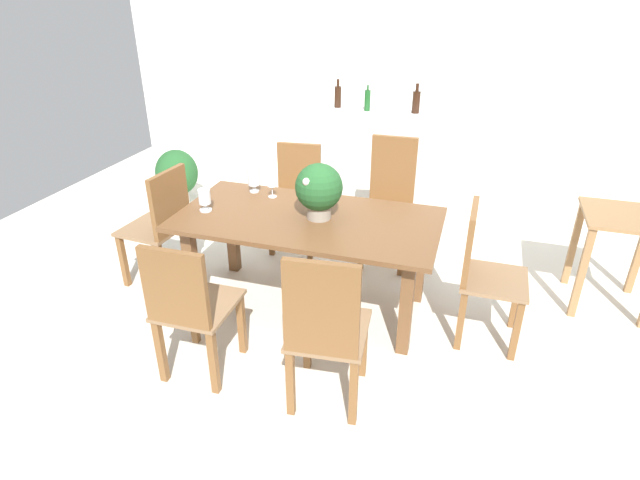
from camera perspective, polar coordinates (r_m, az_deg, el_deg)
ground_plane at (r=4.17m, az=-0.30°, el=-5.53°), size 7.04×7.04×0.00m
back_wall at (r=6.11m, az=7.55°, el=17.95°), size 6.40×0.10×2.60m
dining_table at (r=3.68m, az=-1.35°, el=1.04°), size 1.84×0.94×0.74m
chair_far_left at (r=4.66m, az=-2.55°, el=5.35°), size 0.46×0.45×0.94m
chair_near_right at (r=2.83m, az=0.58°, el=-9.62°), size 0.47×0.52×1.02m
chair_foot_end at (r=3.57m, az=17.30°, el=-2.96°), size 0.42×0.45×0.95m
chair_head_end at (r=4.22m, az=-16.96°, el=1.95°), size 0.47×0.49×0.96m
chair_near_left at (r=3.15m, az=-14.17°, el=-6.94°), size 0.43×0.47×0.95m
chair_far_right at (r=4.46m, az=7.67°, el=4.81°), size 0.43×0.47×1.06m
flower_centerpiece at (r=3.54m, az=-0.13°, el=5.61°), size 0.33×0.33×0.39m
crystal_vase_left at (r=4.06m, az=-7.31°, el=6.87°), size 0.09×0.09×0.20m
crystal_vase_center_near at (r=3.79m, az=-12.55°, el=4.52°), size 0.09×0.09×0.16m
wine_glass at (r=3.95m, az=-5.30°, el=6.32°), size 0.07×0.07×0.16m
kitchen_counter at (r=5.57m, az=7.25°, el=8.51°), size 1.55×0.59×0.99m
wine_bottle_amber at (r=5.57m, az=5.22°, el=15.04°), size 0.06×0.06×0.26m
wine_bottle_clear at (r=5.53m, az=10.51°, el=14.73°), size 0.08×0.08×0.29m
wine_bottle_tall at (r=5.70m, az=1.97°, el=15.51°), size 0.07×0.07×0.29m
side_table at (r=4.32m, az=29.92°, el=0.10°), size 0.54×0.56×0.74m
potted_plant_floor at (r=5.81m, az=-15.42°, el=6.96°), size 0.45×0.45×0.61m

